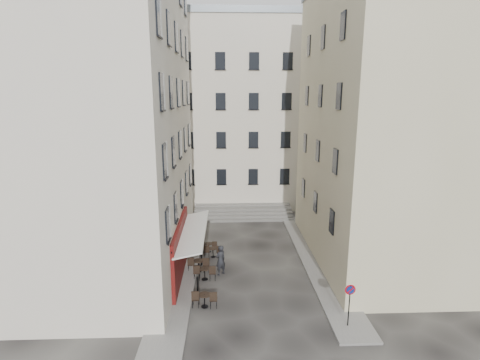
{
  "coord_description": "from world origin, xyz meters",
  "views": [
    {
      "loc": [
        -1.55,
        -20.59,
        11.07
      ],
      "look_at": [
        -0.62,
        4.0,
        5.46
      ],
      "focal_mm": 28.0,
      "sensor_mm": 36.0,
      "label": 1
    }
  ],
  "objects_px": {
    "bistro_table_b": "(205,272)",
    "bistro_table_a": "(205,299)",
    "no_parking_sign": "(350,297)",
    "pedestrian": "(221,260)"
  },
  "relations": [
    {
      "from": "bistro_table_b",
      "to": "bistro_table_a",
      "type": "bearing_deg",
      "value": -87.04
    },
    {
      "from": "bistro_table_a",
      "to": "bistro_table_b",
      "type": "height_order",
      "value": "bistro_table_b"
    },
    {
      "from": "no_parking_sign",
      "to": "bistro_table_b",
      "type": "relative_size",
      "value": 1.68
    },
    {
      "from": "no_parking_sign",
      "to": "pedestrian",
      "type": "distance_m",
      "value": 8.56
    },
    {
      "from": "pedestrian",
      "to": "bistro_table_b",
      "type": "bearing_deg",
      "value": -1.05
    },
    {
      "from": "bistro_table_a",
      "to": "bistro_table_b",
      "type": "distance_m",
      "value": 3.04
    },
    {
      "from": "no_parking_sign",
      "to": "bistro_table_a",
      "type": "relative_size",
      "value": 1.69
    },
    {
      "from": "bistro_table_b",
      "to": "pedestrian",
      "type": "bearing_deg",
      "value": 35.89
    },
    {
      "from": "bistro_table_b",
      "to": "no_parking_sign",
      "type": "bearing_deg",
      "value": -35.27
    },
    {
      "from": "bistro_table_a",
      "to": "pedestrian",
      "type": "height_order",
      "value": "pedestrian"
    }
  ]
}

